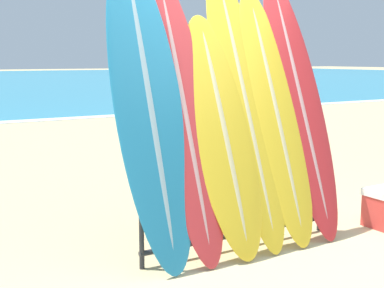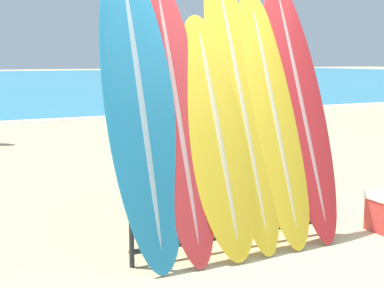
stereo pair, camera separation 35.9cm
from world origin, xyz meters
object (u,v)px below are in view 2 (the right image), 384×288
Objects in this scene: surfboard_slot_0 at (141,107)px; surfboard_slot_1 at (177,114)px; surfboard_slot_3 at (241,103)px; surfboard_slot_4 at (273,114)px; surfboard_slot_5 at (300,103)px; surfboard_slot_2 at (217,133)px; surfboard_rack at (234,200)px.

surfboard_slot_0 reaches higher than surfboard_slot_1.
surfboard_slot_4 is (0.30, -0.05, -0.10)m from surfboard_slot_3.
surfboard_slot_3 is 0.62m from surfboard_slot_5.
surfboard_slot_4 is (1.23, -0.02, -0.11)m from surfboard_slot_0.
surfboard_slot_1 is at bearing 167.40° from surfboard_slot_2.
surfboard_slot_2 is 0.81× the size of surfboard_slot_3.
surfboard_slot_3 is at bearing 47.08° from surfboard_rack.
surfboard_slot_5 is at bearing 11.02° from surfboard_rack.
surfboard_slot_0 is at bearing 173.06° from surfboard_slot_2.
surfboard_slot_0 reaches higher than surfboard_slot_4.
surfboard_slot_0 reaches higher than surfboard_slot_2.
surfboard_slot_1 reaches higher than surfboard_rack.
surfboard_slot_1 is 1.04× the size of surfboard_slot_4.
surfboard_slot_4 is at bearing -9.05° from surfboard_slot_3.
surfboard_slot_2 is 0.61m from surfboard_slot_4.
surfboard_slot_3 is at bearing 1.51° from surfboard_slot_0.
surfboard_rack is at bearing -166.15° from surfboard_slot_4.
surfboard_slot_1 is at bearing 164.58° from surfboard_rack.
surfboard_slot_1 is at bearing -0.82° from surfboard_slot_0.
surfboard_slot_2 is 0.82× the size of surfboard_slot_5.
surfboard_slot_0 is 1.23m from surfboard_slot_4.
surfboard_slot_3 is 0.32m from surfboard_slot_4.
surfboard_slot_3 is 1.09× the size of surfboard_slot_4.
surfboard_rack is at bearing -132.92° from surfboard_slot_3.
surfboard_slot_2 is (-0.15, 0.06, 0.57)m from surfboard_rack.
surfboard_slot_3 is (0.15, 0.16, 0.80)m from surfboard_rack.
surfboard_slot_2 is at bearing -6.94° from surfboard_slot_0.
surfboard_slot_5 reaches higher than surfboard_slot_4.
surfboard_slot_1 is (-0.47, 0.13, 0.74)m from surfboard_rack.
surfboard_slot_0 is 1.05× the size of surfboard_slot_1.
surfboard_slot_5 is (0.77, 0.15, 0.78)m from surfboard_rack.
surfboard_rack is 0.77× the size of surfboard_slot_3.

